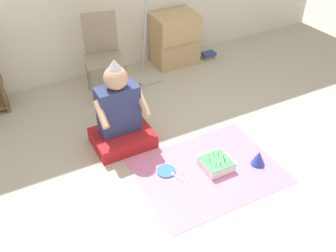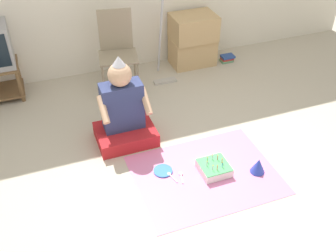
{
  "view_description": "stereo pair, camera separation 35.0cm",
  "coord_description": "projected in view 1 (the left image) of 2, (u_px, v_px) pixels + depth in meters",
  "views": [
    {
      "loc": [
        -1.44,
        -2.06,
        2.48
      ],
      "look_at": [
        -0.15,
        0.41,
        0.35
      ],
      "focal_mm": 42.0,
      "sensor_mm": 36.0,
      "label": 1
    },
    {
      "loc": [
        -1.12,
        -2.2,
        2.48
      ],
      "look_at": [
        -0.15,
        0.41,
        0.35
      ],
      "focal_mm": 42.0,
      "sensor_mm": 36.0,
      "label": 2
    }
  ],
  "objects": [
    {
      "name": "plastic_spoon_near",
      "position": [
        174.0,
        175.0,
        3.49
      ],
      "size": [
        0.06,
        0.14,
        0.01
      ],
      "color": "white",
      "rests_on": "party_cloth"
    },
    {
      "name": "dust_mop",
      "position": [
        148.0,
        51.0,
        4.58
      ],
      "size": [
        0.28,
        0.31,
        1.31
      ],
      "color": "#B2ADA3",
      "rests_on": "ground_plane"
    },
    {
      "name": "party_cloth",
      "position": [
        208.0,
        171.0,
        3.54
      ],
      "size": [
        1.25,
        0.96,
        0.01
      ],
      "color": "pink",
      "rests_on": "ground_plane"
    },
    {
      "name": "birthday_cake",
      "position": [
        216.0,
        164.0,
        3.55
      ],
      "size": [
        0.26,
        0.26,
        0.14
      ],
      "color": "white",
      "rests_on": "party_cloth"
    },
    {
      "name": "cardboard_box_stack",
      "position": [
        175.0,
        39.0,
        4.97
      ],
      "size": [
        0.55,
        0.4,
        0.66
      ],
      "color": "tan",
      "rests_on": "ground_plane"
    },
    {
      "name": "paper_plate",
      "position": [
        166.0,
        171.0,
        3.53
      ],
      "size": [
        0.17,
        0.17,
        0.01
      ],
      "color": "blue",
      "rests_on": "party_cloth"
    },
    {
      "name": "plastic_spoon_far",
      "position": [
        185.0,
        173.0,
        3.51
      ],
      "size": [
        0.05,
        0.14,
        0.01
      ],
      "color": "white",
      "rests_on": "party_cloth"
    },
    {
      "name": "person_seated",
      "position": [
        120.0,
        117.0,
        3.69
      ],
      "size": [
        0.56,
        0.44,
        0.9
      ],
      "color": "red",
      "rests_on": "ground_plane"
    },
    {
      "name": "book_pile",
      "position": [
        208.0,
        55.0,
        5.24
      ],
      "size": [
        0.18,
        0.12,
        0.09
      ],
      "color": "#60936B",
      "rests_on": "ground_plane"
    },
    {
      "name": "party_hat_blue",
      "position": [
        259.0,
        158.0,
        3.57
      ],
      "size": [
        0.13,
        0.13,
        0.14
      ],
      "color": "blue",
      "rests_on": "party_cloth"
    },
    {
      "name": "ground_plane",
      "position": [
        205.0,
        177.0,
        3.48
      ],
      "size": [
        16.0,
        16.0,
        0.0
      ],
      "primitive_type": "plane",
      "color": "#BCB29E"
    },
    {
      "name": "folding_chair",
      "position": [
        103.0,
        50.0,
        4.3
      ],
      "size": [
        0.48,
        0.45,
        0.93
      ],
      "color": "gray",
      "rests_on": "ground_plane"
    }
  ]
}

